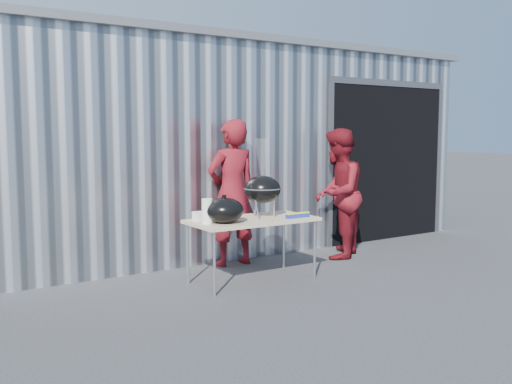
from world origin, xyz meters
TOP-DOWN VIEW (x-y plane):
  - ground at (0.00, 0.00)m, footprint 80.00×80.00m
  - building at (0.92, 4.59)m, footprint 8.20×6.20m
  - folding_table at (-0.03, 0.64)m, footprint 1.50×0.75m
  - kettle_grill at (0.11, 0.64)m, footprint 0.44×0.44m
  - grill_lid at (-0.47, 0.54)m, footprint 0.44×0.44m
  - paper_towels at (-0.66, 0.59)m, footprint 0.12×0.12m
  - white_tub at (-0.58, 0.85)m, footprint 0.20×0.15m
  - foil_box at (0.45, 0.39)m, footprint 0.32×0.06m
  - person_cook at (0.19, 1.48)m, footprint 0.71×0.47m
  - person_bystander at (1.67, 1.07)m, footprint 1.12×1.08m

SIDE VIEW (x-z plane):
  - ground at x=0.00m, z-range 0.00..0.00m
  - folding_table at x=-0.03m, z-range 0.33..1.08m
  - foil_box at x=0.45m, z-range 0.75..0.81m
  - white_tub at x=-0.58m, z-range 0.75..0.85m
  - paper_towels at x=-0.66m, z-range 0.75..1.03m
  - grill_lid at x=-0.47m, z-range 0.74..1.05m
  - person_bystander at x=1.67m, z-range 0.00..1.82m
  - person_cook at x=0.19m, z-range 0.00..1.93m
  - kettle_grill at x=0.11m, z-range 0.70..1.64m
  - building at x=0.92m, z-range -0.01..3.09m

